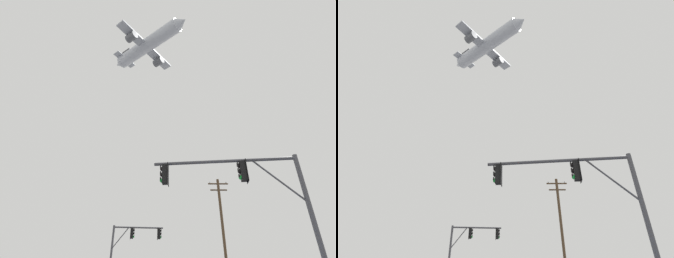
{
  "view_description": "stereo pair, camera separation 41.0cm",
  "coord_description": "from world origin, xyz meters",
  "views": [
    {
      "loc": [
        0.36,
        -3.79,
        1.18
      ],
      "look_at": [
        0.58,
        19.78,
        15.66
      ],
      "focal_mm": 26.56,
      "sensor_mm": 36.0,
      "label": 1
    },
    {
      "loc": [
        0.77,
        -3.79,
        1.18
      ],
      "look_at": [
        0.58,
        19.78,
        15.66
      ],
      "focal_mm": 26.56,
      "sensor_mm": 36.0,
      "label": 2
    }
  ],
  "objects": [
    {
      "name": "airplane",
      "position": [
        -4.54,
        39.88,
        53.64
      ],
      "size": [
        20.52,
        17.31,
        6.53
      ],
      "color": "#B7BCC6"
    },
    {
      "name": "signal_pole_far",
      "position": [
        -2.86,
        21.18,
        4.25
      ],
      "size": [
        4.71,
        0.76,
        5.69
      ],
      "color": "#4C4C51",
      "rests_on": "ground"
    },
    {
      "name": "utility_pole",
      "position": [
        6.12,
        22.59,
        5.73
      ],
      "size": [
        2.2,
        0.28,
        10.83
      ],
      "color": "brown",
      "rests_on": "ground"
    },
    {
      "name": "signal_pole_near",
      "position": [
        3.94,
        6.64,
        4.6
      ],
      "size": [
        6.49,
        1.02,
        6.07
      ],
      "color": "#4C4C51",
      "rests_on": "ground"
    }
  ]
}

